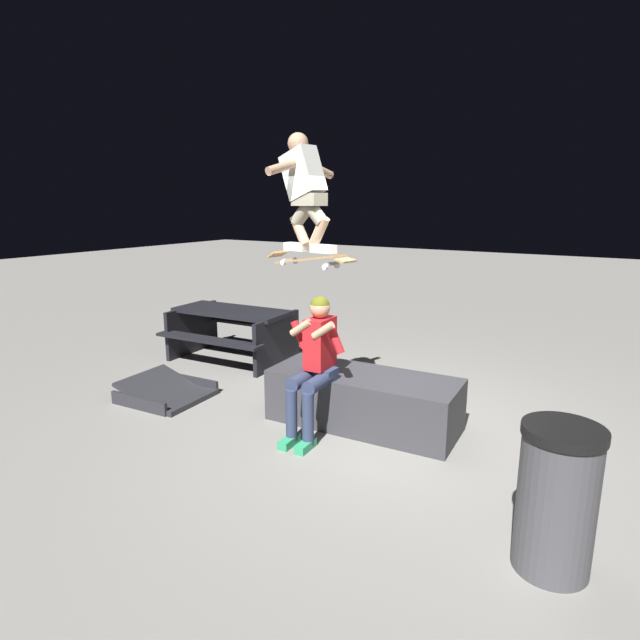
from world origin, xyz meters
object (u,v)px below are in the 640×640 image
at_px(skater_airborne, 305,187).
at_px(kicker_ramp, 167,394).
at_px(skateboard, 309,259).
at_px(trash_bin, 557,499).
at_px(ledge_box_main, 363,400).
at_px(person_sitting_on_ledge, 315,359).
at_px(picnic_table_back, 232,326).

xyz_separation_m(skater_airborne, kicker_ramp, (1.75, 0.34, -2.35)).
bearing_deg(skater_airborne, skateboard, 169.99).
bearing_deg(trash_bin, skateboard, -23.40).
xyz_separation_m(skateboard, kicker_ramp, (1.80, 0.33, -1.66)).
relative_size(kicker_ramp, trash_bin, 1.00).
relative_size(ledge_box_main, trash_bin, 2.03).
relative_size(skateboard, trash_bin, 1.09).
xyz_separation_m(ledge_box_main, person_sitting_on_ledge, (0.31, 0.45, 0.51)).
relative_size(skateboard, kicker_ramp, 1.08).
distance_m(person_sitting_on_ledge, picnic_table_back, 2.83).
height_order(skater_airborne, trash_bin, skater_airborne).
distance_m(picnic_table_back, trash_bin, 5.22).
bearing_deg(person_sitting_on_ledge, kicker_ramp, 2.89).
bearing_deg(trash_bin, picnic_table_back, -26.96).
bearing_deg(skateboard, person_sitting_on_ledge, 131.25).
relative_size(ledge_box_main, picnic_table_back, 1.09).
xyz_separation_m(ledge_box_main, kicker_ramp, (2.31, 0.56, -0.22)).
height_order(kicker_ramp, trash_bin, trash_bin).
distance_m(person_sitting_on_ledge, skateboard, 0.98).
relative_size(person_sitting_on_ledge, skater_airborne, 1.23).
xyz_separation_m(kicker_ramp, trash_bin, (-4.29, 0.75, 0.43)).
relative_size(skater_airborne, picnic_table_back, 0.63).
bearing_deg(person_sitting_on_ledge, ledge_box_main, -123.93).
bearing_deg(skater_airborne, picnic_table_back, -31.25).
relative_size(ledge_box_main, person_sitting_on_ledge, 1.40).
distance_m(person_sitting_on_ledge, skater_airborne, 1.66).
relative_size(person_sitting_on_ledge, kicker_ramp, 1.44).
distance_m(kicker_ramp, trash_bin, 4.38).
xyz_separation_m(ledge_box_main, skater_airborne, (0.56, 0.22, 2.13)).
bearing_deg(ledge_box_main, skateboard, 24.50).
distance_m(person_sitting_on_ledge, trash_bin, 2.46).
distance_m(skateboard, kicker_ramp, 2.47).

